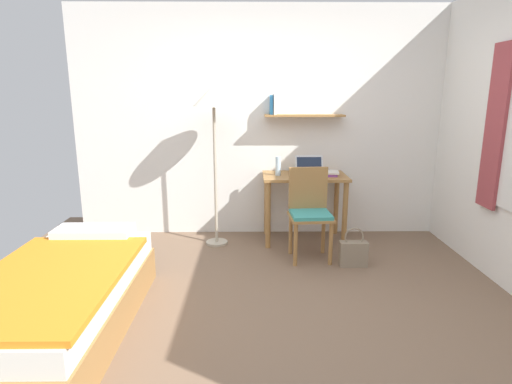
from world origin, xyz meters
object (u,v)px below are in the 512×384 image
object	(u,v)px
bed	(60,300)
desk	(304,189)
desk_chair	(310,209)
water_bottle	(278,166)
standing_lamp	(214,103)
book_stack	(330,173)
laptop	(309,170)
handbag	(353,253)

from	to	relation	value
bed	desk	distance (m)	2.71
bed	desk_chair	distance (m)	2.37
desk	desk_chair	distance (m)	0.51
bed	desk_chair	size ratio (longest dim) A/B	2.00
desk_chair	water_bottle	size ratio (longest dim) A/B	4.44
desk	water_bottle	size ratio (longest dim) A/B	4.47
bed	standing_lamp	world-z (taller)	standing_lamp
water_bottle	standing_lamp	bearing A→B (deg)	-172.68
book_stack	bed	bearing A→B (deg)	-140.16
bed	laptop	bearing A→B (deg)	43.59
bed	handbag	xyz separation A→B (m)	(2.32, 1.13, -0.10)
bed	water_bottle	distance (m)	2.55
desk_chair	standing_lamp	size ratio (longest dim) A/B	0.53
laptop	handbag	world-z (taller)	laptop
bed	desk	world-z (taller)	desk
handbag	laptop	bearing A→B (deg)	114.69
water_bottle	book_stack	world-z (taller)	water_bottle
desk	laptop	world-z (taller)	laptop
desk	water_bottle	distance (m)	0.39
standing_lamp	handbag	size ratio (longest dim) A/B	4.44
desk_chair	book_stack	world-z (taller)	desk_chair
desk_chair	laptop	world-z (taller)	laptop
laptop	water_bottle	world-z (taller)	same
standing_lamp	water_bottle	world-z (taller)	standing_lamp
desk_chair	book_stack	size ratio (longest dim) A/B	4.08
desk_chair	handbag	world-z (taller)	desk_chair
standing_lamp	laptop	distance (m)	1.27
bed	book_stack	size ratio (longest dim) A/B	8.17
standing_lamp	book_stack	bearing A→B (deg)	3.03
bed	standing_lamp	bearing A→B (deg)	61.95
desk	handbag	bearing A→B (deg)	-61.72
bed	standing_lamp	xyz separation A→B (m)	(0.94, 1.77, 1.30)
water_bottle	book_stack	bearing A→B (deg)	-2.11
desk	handbag	xyz separation A→B (m)	(0.40, -0.74, -0.47)
laptop	book_stack	distance (m)	0.23
desk	desk_chair	world-z (taller)	desk_chair
laptop	handbag	bearing A→B (deg)	-65.31
desk	standing_lamp	distance (m)	1.36
water_bottle	book_stack	size ratio (longest dim) A/B	0.92
desk_chair	water_bottle	world-z (taller)	water_bottle
book_stack	handbag	world-z (taller)	book_stack
book_stack	desk_chair	bearing A→B (deg)	-121.16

